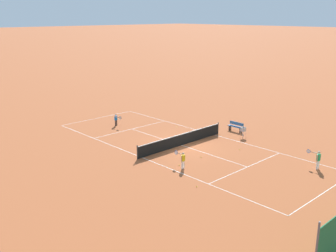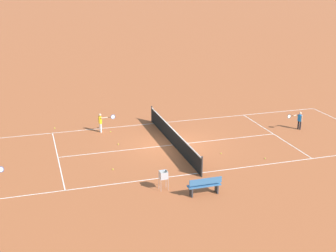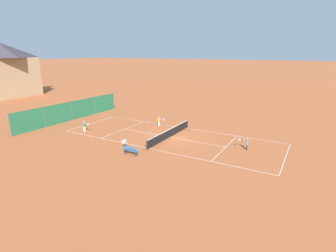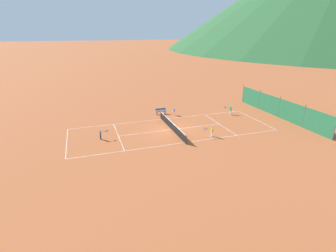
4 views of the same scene
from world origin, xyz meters
TOP-DOWN VIEW (x-y plane):
  - ground_plane at (0.00, 0.00)m, footprint 600.00×600.00m
  - court_line_markings at (0.00, 0.00)m, footprint 8.25×23.85m
  - tennis_net at (0.00, 0.00)m, footprint 9.18×0.08m
  - windscreen_fence_far at (-0.00, 15.50)m, footprint 17.28×0.08m
  - player_far_baseline at (-3.13, 9.85)m, footprint 0.44×1.07m
  - player_near_baseline at (3.44, 3.50)m, footprint 0.40×1.00m
  - player_near_service at (0.33, -8.31)m, footprint 0.38×0.99m
  - tennis_ball_near_corner at (0.95, 2.96)m, footprint 0.07×0.07m
  - tennis_ball_by_net_left at (4.95, 6.21)m, footprint 0.07×0.07m
  - tennis_ball_alley_right at (3.24, 2.98)m, footprint 0.07×0.07m
  - tennis_ball_far_corner at (-2.08, -2.07)m, footprint 0.07×0.07m
  - tennis_ball_alley_left at (-3.42, -3.99)m, footprint 0.07×0.07m
  - tennis_ball_mid_court at (-2.47, 3.92)m, footprint 0.07×0.07m
  - ball_hopper at (-5.31, 2.14)m, footprint 0.36×0.36m
  - courtside_bench at (-6.34, 0.57)m, footprint 0.36×1.50m
  - alpine_chalet at (6.60, 43.90)m, footprint 13.00×10.00m

SIDE VIEW (x-z plane):
  - ground_plane at x=0.00m, z-range 0.00..0.00m
  - court_line_markings at x=0.00m, z-range 0.00..0.01m
  - tennis_ball_near_corner at x=0.95m, z-range 0.00..0.07m
  - tennis_ball_by_net_left at x=4.95m, z-range 0.00..0.07m
  - tennis_ball_alley_right at x=3.24m, z-range 0.00..0.07m
  - tennis_ball_far_corner at x=-2.08m, z-range 0.00..0.07m
  - tennis_ball_alley_left at x=-3.42m, z-range 0.00..0.07m
  - tennis_ball_mid_court at x=-2.47m, z-range 0.00..0.07m
  - courtside_bench at x=-6.34m, z-range 0.03..0.87m
  - tennis_net at x=0.00m, z-range -0.03..1.03m
  - ball_hopper at x=-5.31m, z-range 0.21..1.10m
  - player_near_service at x=0.33m, z-range 0.10..1.22m
  - player_near_baseline at x=3.44m, z-range 0.10..1.28m
  - player_far_baseline at x=-3.13m, z-range 0.11..1.41m
  - windscreen_fence_far at x=0.00m, z-range -0.14..2.76m
  - alpine_chalet at x=6.60m, z-range 0.22..11.42m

